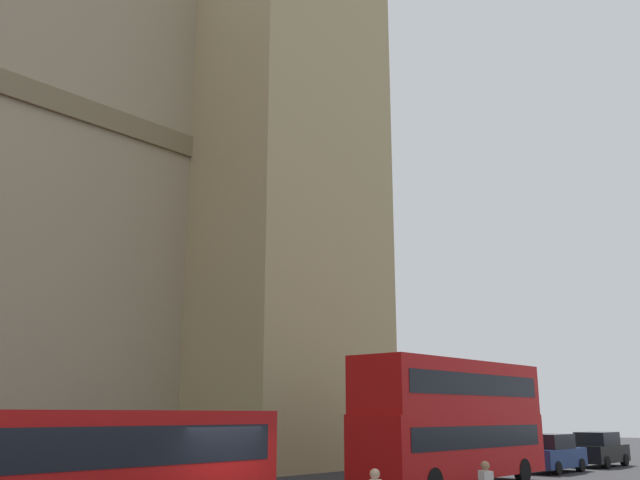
{
  "coord_description": "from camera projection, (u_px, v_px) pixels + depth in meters",
  "views": [
    {
      "loc": [
        -12.17,
        -13.37,
        2.81
      ],
      "look_at": [
        7.74,
        4.44,
        9.47
      ],
      "focal_mm": 39.3,
      "sensor_mm": 36.0,
      "label": 1
    }
  ],
  "objects": [
    {
      "name": "double_decker_bus",
      "position": [
        454.0,
        417.0,
        28.18
      ],
      "size": [
        10.79,
        2.54,
        4.9
      ],
      "color": "#B20F0F",
      "rests_on": "ground_plane"
    },
    {
      "name": "sedan_lead",
      "position": [
        552.0,
        453.0,
        34.81
      ],
      "size": [
        4.4,
        1.86,
        1.85
      ],
      "color": "navy",
      "rests_on": "ground_plane"
    },
    {
      "name": "sedan_trailing",
      "position": [
        599.0,
        449.0,
        38.72
      ],
      "size": [
        4.4,
        1.86,
        1.85
      ],
      "color": "black",
      "rests_on": "ground_plane"
    }
  ]
}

